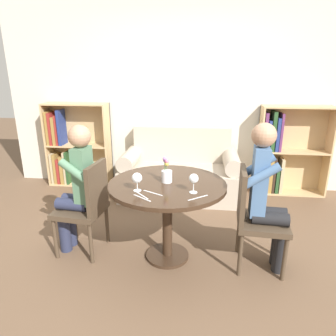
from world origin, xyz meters
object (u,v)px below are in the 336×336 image
at_px(bookshelf_right, 282,154).
at_px(chair_right, 254,215).
at_px(couch, 180,174).
at_px(wine_glass_left, 137,178).
at_px(flower_vase, 167,174).
at_px(person_right, 267,196).
at_px(wine_glass_right, 194,179).
at_px(person_left, 77,187).
at_px(bookshelf_left, 71,147).
at_px(chair_left, 87,204).

height_order(bookshelf_right, chair_right, bookshelf_right).
bearing_deg(couch, chair_right, -63.70).
xyz_separation_m(wine_glass_left, flower_vase, (0.21, 0.23, -0.03)).
height_order(person_right, wine_glass_right, person_right).
height_order(person_left, flower_vase, person_left).
xyz_separation_m(bookshelf_left, bookshelf_right, (3.09, -0.00, -0.01)).
bearing_deg(chair_right, person_right, -92.61).
relative_size(bookshelf_left, person_right, 0.95).
relative_size(bookshelf_left, bookshelf_right, 1.00).
height_order(chair_right, person_right, person_right).
relative_size(chair_left, person_right, 0.70).
distance_m(bookshelf_right, flower_vase, 2.27).
bearing_deg(flower_vase, person_right, -3.69).
bearing_deg(couch, person_right, -61.30).
distance_m(bookshelf_right, person_right, 1.90).
bearing_deg(person_right, chair_right, 87.39).
bearing_deg(bookshelf_right, person_left, -142.25).
distance_m(bookshelf_right, chair_left, 2.79).
bearing_deg(flower_vase, chair_left, -179.70).
height_order(chair_left, person_left, person_left).
bearing_deg(bookshelf_left, chair_left, -62.39).
xyz_separation_m(wine_glass_right, flower_vase, (-0.24, 0.21, -0.04)).
xyz_separation_m(couch, wine_glass_right, (0.23, -1.70, 0.55)).
bearing_deg(wine_glass_right, bookshelf_left, 134.12).
height_order(bookshelf_left, person_left, person_left).
xyz_separation_m(couch, bookshelf_left, (-1.68, 0.27, 0.27)).
xyz_separation_m(chair_right, person_right, (0.09, -0.01, 0.19)).
distance_m(couch, chair_left, 1.69).
xyz_separation_m(bookshelf_right, person_left, (-2.25, -1.75, 0.08)).
xyz_separation_m(couch, chair_left, (-0.76, -1.49, 0.18)).
xyz_separation_m(chair_right, flower_vase, (-0.77, 0.05, 0.33)).
xyz_separation_m(person_left, wine_glass_right, (1.08, -0.23, 0.21)).
bearing_deg(chair_right, couch, 30.11).
bearing_deg(bookshelf_left, couch, -9.12).
bearing_deg(flower_vase, couch, 89.67).
bearing_deg(person_left, bookshelf_left, -148.47).
distance_m(chair_left, person_left, 0.19).
bearing_deg(wine_glass_left, couch, 82.65).
relative_size(person_left, flower_vase, 5.41).
xyz_separation_m(person_left, flower_vase, (0.84, -0.01, 0.17)).
xyz_separation_m(chair_left, person_left, (-0.09, 0.02, 0.16)).
distance_m(couch, person_left, 1.74).
bearing_deg(wine_glass_left, chair_right, 10.56).
relative_size(chair_left, flower_vase, 3.93).
relative_size(couch, person_left, 1.29).
distance_m(bookshelf_right, wine_glass_left, 2.58).
height_order(person_left, person_right, person_right).
bearing_deg(bookshelf_left, wine_glass_right, -45.88).
height_order(couch, wine_glass_right, couch).
bearing_deg(bookshelf_right, flower_vase, -128.85).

